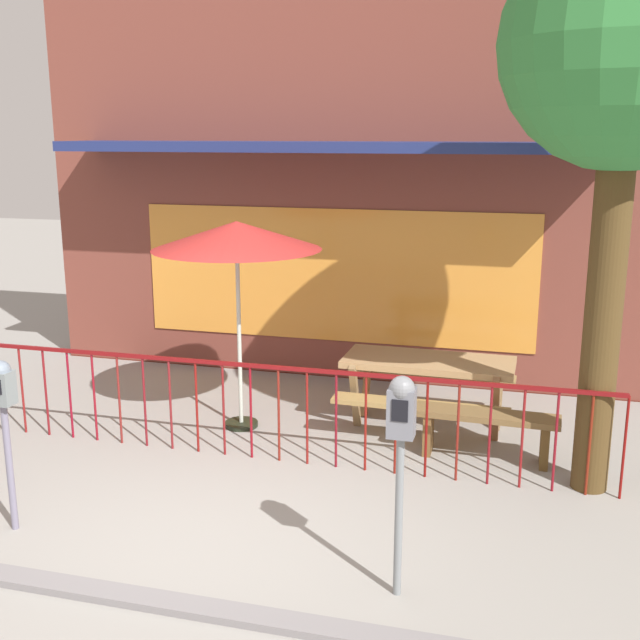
{
  "coord_description": "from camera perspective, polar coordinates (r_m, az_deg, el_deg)",
  "views": [
    {
      "loc": [
        2.37,
        -5.14,
        3.13
      ],
      "look_at": [
        0.45,
        2.0,
        1.34
      ],
      "focal_mm": 43.72,
      "sensor_mm": 36.0,
      "label": 1
    }
  ],
  "objects": [
    {
      "name": "ground",
      "position": [
        6.47,
        -8.78,
        -15.53
      ],
      "size": [
        40.0,
        40.0,
        0.0
      ],
      "primitive_type": "plane",
      "color": "gray"
    },
    {
      "name": "pub_storefront",
      "position": [
        10.02,
        1.36,
        9.79
      ],
      "size": [
        7.81,
        1.45,
        4.93
      ],
      "color": "#48170D",
      "rests_on": "ground"
    },
    {
      "name": "patio_fence_front",
      "position": [
        7.56,
        -4.09,
        -5.51
      ],
      "size": [
        6.59,
        0.04,
        0.97
      ],
      "color": "maroon",
      "rests_on": "ground"
    },
    {
      "name": "picnic_table_left",
      "position": [
        8.44,
        7.93,
        -3.91
      ],
      "size": [
        1.83,
        1.4,
        0.79
      ],
      "color": "#A47E52",
      "rests_on": "ground"
    },
    {
      "name": "patio_umbrella",
      "position": [
        8.12,
        -6.12,
        6.05
      ],
      "size": [
        1.77,
        1.77,
        2.24
      ],
      "color": "black",
      "rests_on": "ground"
    },
    {
      "name": "patio_bench",
      "position": [
        7.83,
        12.05,
        -7.52
      ],
      "size": [
        1.41,
        0.37,
        0.48
      ],
      "color": "brown",
      "rests_on": "ground"
    },
    {
      "name": "parking_meter_near",
      "position": [
        5.22,
        5.95,
        -7.92
      ],
      "size": [
        0.18,
        0.17,
        1.59
      ],
      "color": "slate",
      "rests_on": "ground"
    },
    {
      "name": "parking_meter_far",
      "position": [
        6.58,
        -22.21,
        -5.46
      ],
      "size": [
        0.18,
        0.17,
        1.42
      ],
      "color": "slate",
      "rests_on": "ground"
    },
    {
      "name": "street_tree",
      "position": [
        6.97,
        21.51,
        17.74
      ],
      "size": [
        2.04,
        2.04,
        4.84
      ],
      "color": "#4A361A",
      "rests_on": "ground"
    },
    {
      "name": "curb_edge",
      "position": [
        5.78,
        -12.57,
        -19.57
      ],
      "size": [
        10.94,
        0.2,
        0.11
      ],
      "primitive_type": "cube",
      "color": "slate",
      "rests_on": "ground"
    }
  ]
}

